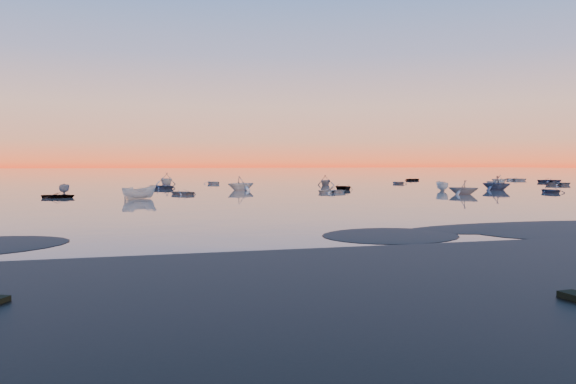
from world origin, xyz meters
name	(u,v)px	position (x,y,z in m)	size (l,w,h in m)	color
ground	(208,179)	(0.00, 100.00, 0.00)	(600.00, 600.00, 0.00)	#625952
mud_lobes	(464,236)	(0.00, -1.00, 0.01)	(140.00, 6.00, 0.07)	black
moored_fleet	(249,188)	(0.00, 53.00, 0.00)	(124.00, 58.00, 1.20)	silver
boat_near_center	(139,199)	(-15.18, 32.88, 0.00)	(3.81, 1.61, 1.32)	silver
boat_near_right	(496,190)	(31.02, 39.84, 0.00)	(4.03, 1.81, 1.41)	#324161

